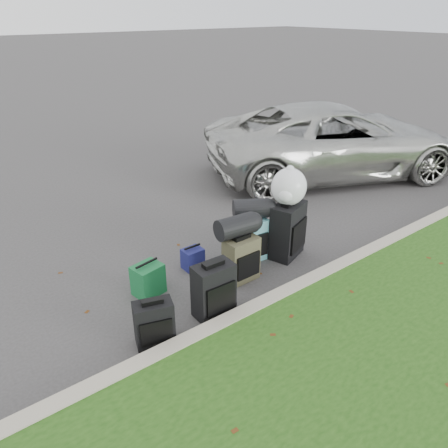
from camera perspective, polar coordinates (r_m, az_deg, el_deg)
ground at (r=6.04m, az=1.91°, el=-5.09°), size 120.00×120.00×0.00m
curb at (r=5.40m, az=8.70°, el=-8.78°), size 120.00×0.18×0.15m
suv at (r=9.38m, az=14.30°, el=10.60°), size 5.76×4.29×1.45m
suitcase_small_black at (r=4.65m, az=-9.11°, el=-12.67°), size 0.45×0.33×0.50m
suitcase_large_black_left at (r=4.94m, az=-1.36°, el=-8.64°), size 0.46×0.28×0.65m
suitcase_olive at (r=5.56m, az=2.25°, el=-4.59°), size 0.43×0.27×0.59m
suitcase_teal at (r=6.00m, az=3.59°, el=-2.09°), size 0.45×0.29×0.60m
suitcase_large_black_right at (r=6.11m, az=8.30°, el=-0.81°), size 0.60×0.47×0.78m
tote_green at (r=5.42m, az=-9.89°, el=-7.17°), size 0.39×0.33×0.39m
tote_navy at (r=5.88m, az=-4.11°, el=-4.52°), size 0.27×0.21×0.28m
duffel_left at (r=5.41m, az=1.60°, el=-0.32°), size 0.53×0.32×0.27m
duffel_right at (r=5.88m, az=3.54°, el=2.02°), size 0.55×0.47×0.27m
trash_bag at (r=5.87m, az=8.48°, el=4.84°), size 0.48×0.48×0.48m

